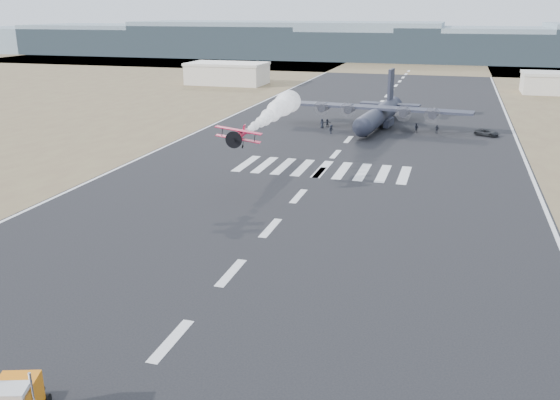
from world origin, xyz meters
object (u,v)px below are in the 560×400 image
at_px(hangar_right, 560,83).
at_px(crew_a, 367,125).
at_px(hangar_left, 227,73).
at_px(crew_d, 437,129).
at_px(support_vehicle, 487,133).
at_px(crew_c, 331,129).
at_px(crew_b, 373,126).
at_px(crew_f, 327,123).
at_px(crew_g, 375,126).
at_px(aerobatic_biplane, 239,135).
at_px(crew_h, 416,128).
at_px(transport_aircraft, 379,113).
at_px(crew_e, 322,123).

xyz_separation_m(hangar_right, crew_a, (-44.16, -67.43, -2.07)).
distance_m(hangar_left, crew_d, 91.90).
bearing_deg(support_vehicle, crew_c, 127.56).
bearing_deg(crew_c, crew_b, -19.31).
relative_size(crew_b, crew_f, 1.07).
xyz_separation_m(hangar_left, support_vehicle, (76.33, -62.44, -2.78)).
bearing_deg(crew_g, crew_b, 9.34).
bearing_deg(hangar_right, crew_c, -124.23).
distance_m(aerobatic_biplane, crew_g, 48.87).
height_order(crew_a, crew_h, crew_a).
bearing_deg(crew_d, crew_a, 23.15).
relative_size(crew_a, crew_f, 1.18).
bearing_deg(hangar_left, aerobatic_biplane, -68.00).
bearing_deg(support_vehicle, crew_h, 117.75).
bearing_deg(hangar_right, crew_g, -122.42).
relative_size(crew_c, crew_h, 0.95).
xyz_separation_m(hangar_left, transport_aircraft, (55.66, -59.06, -0.67)).
xyz_separation_m(support_vehicle, crew_a, (-22.48, 0.01, 0.31)).
xyz_separation_m(crew_c, crew_f, (-2.17, 6.71, -0.07)).
height_order(hangar_left, crew_f, hangar_left).
bearing_deg(crew_a, hangar_left, 58.93).
bearing_deg(hangar_left, crew_c, -55.14).
relative_size(hangar_right, crew_a, 10.96).
xyz_separation_m(crew_a, crew_g, (1.51, 0.28, -0.14)).
xyz_separation_m(support_vehicle, crew_b, (-21.13, -1.13, 0.22)).
distance_m(hangar_right, support_vehicle, 70.88).
distance_m(aerobatic_biplane, support_vehicle, 57.21).
relative_size(hangar_right, aerobatic_biplane, 3.41).
bearing_deg(hangar_right, crew_h, -116.95).
bearing_deg(hangar_left, hangar_right, 2.92).
bearing_deg(crew_a, crew_c, 154.45).
relative_size(crew_e, crew_h, 1.01).
relative_size(hangar_left, crew_f, 15.44).
height_order(hangar_right, crew_g, hangar_right).
bearing_deg(hangar_right, crew_f, -127.99).
bearing_deg(hangar_right, crew_b, -121.97).
distance_m(hangar_left, hangar_right, 98.13).
relative_size(hangar_left, aerobatic_biplane, 4.08).
bearing_deg(support_vehicle, crew_e, 117.12).
distance_m(crew_e, crew_g, 10.52).
bearing_deg(hangar_right, crew_d, -114.47).
distance_m(support_vehicle, crew_d, 9.10).
bearing_deg(crew_h, crew_g, 172.72).
xyz_separation_m(aerobatic_biplane, crew_a, (9.71, 46.81, -6.50)).
xyz_separation_m(hangar_right, crew_g, (-42.64, -67.14, -2.22)).
relative_size(aerobatic_biplane, crew_d, 3.72).
distance_m(crew_d, crew_h, 3.83).
distance_m(crew_a, crew_b, 1.78).
relative_size(crew_e, crew_g, 1.16).
height_order(crew_g, crew_h, crew_h).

